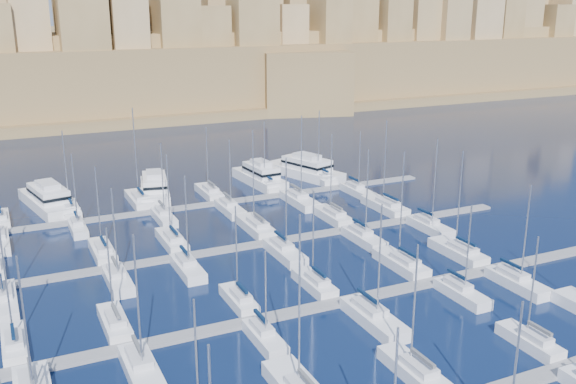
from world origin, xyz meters
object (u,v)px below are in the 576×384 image
motor_yacht_b (155,188)px  motor_yacht_a (48,199)px  motor_yacht_d (305,169)px  motor_yacht_c (260,176)px  sailboat_4 (530,341)px

motor_yacht_b → motor_yacht_a: bearing=177.7°
motor_yacht_a → motor_yacht_d: size_ratio=0.96×
motor_yacht_d → motor_yacht_c: bearing=-172.7°
motor_yacht_a → motor_yacht_b: size_ratio=1.09×
motor_yacht_c → motor_yacht_d: same height
sailboat_4 → motor_yacht_a: 82.12m
motor_yacht_b → motor_yacht_c: (21.03, -0.31, 0.00)m
motor_yacht_b → motor_yacht_d: size_ratio=0.88×
sailboat_4 → motor_yacht_b: bearing=107.3°
sailboat_4 → motor_yacht_c: size_ratio=0.77×
motor_yacht_c → motor_yacht_d: (10.65, 1.36, 0.00)m
sailboat_4 → motor_yacht_c: sailboat_4 is taller
motor_yacht_b → motor_yacht_c: 21.03m
motor_yacht_a → motor_yacht_c: (39.63, -1.05, 0.00)m
motor_yacht_a → motor_yacht_b: same height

